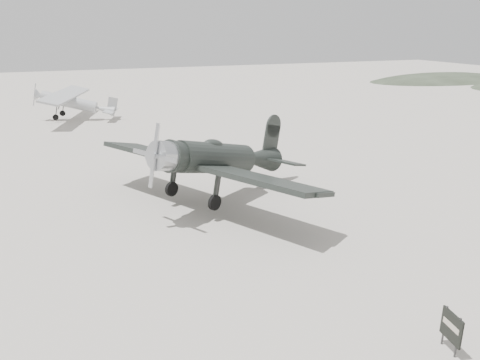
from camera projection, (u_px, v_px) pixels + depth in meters
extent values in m
plane|color=#ABA498|center=(253.00, 209.00, 22.21)|extent=(160.00, 160.00, 0.00)
ellipsoid|color=#2C3526|center=(443.00, 80.00, 74.88)|extent=(32.00, 16.00, 5.20)
cylinder|color=black|center=(214.00, 159.00, 22.29)|extent=(4.73, 3.49, 1.46)
cone|color=black|center=(259.00, 145.00, 24.79)|extent=(3.03, 2.50, 1.36)
cylinder|color=silver|center=(163.00, 174.00, 19.97)|extent=(1.45, 1.59, 1.30)
cone|color=silver|center=(152.00, 178.00, 19.52)|extent=(0.60, 0.69, 0.58)
cube|color=silver|center=(153.00, 177.00, 19.57)|extent=(0.15, 0.20, 2.72)
ellipsoid|color=black|center=(211.00, 147.00, 21.94)|extent=(1.35, 1.17, 0.48)
cube|color=black|center=(204.00, 170.00, 21.88)|extent=(7.95, 12.05, 0.23)
cube|color=black|center=(268.00, 141.00, 25.38)|extent=(3.12, 4.40, 0.10)
cube|color=black|center=(270.00, 124.00, 25.22)|extent=(1.15, 0.69, 1.88)
cylinder|color=black|center=(220.00, 208.00, 21.16)|extent=(0.70, 0.49, 0.71)
cylinder|color=black|center=(178.00, 194.00, 22.88)|extent=(0.70, 0.49, 0.71)
cylinder|color=#333333|center=(220.00, 193.00, 20.94)|extent=(0.16, 0.16, 1.46)
cylinder|color=#333333|center=(177.00, 181.00, 22.66)|extent=(0.16, 0.16, 1.46)
cylinder|color=black|center=(271.00, 149.00, 25.73)|extent=(0.24, 0.18, 0.23)
cylinder|color=#AAACAF|center=(69.00, 102.00, 42.65)|extent=(4.94, 2.48, 1.03)
cone|color=#AAACAF|center=(106.00, 102.00, 42.83)|extent=(1.89, 1.41, 0.93)
cone|color=#AAACAF|center=(39.00, 102.00, 42.50)|extent=(0.83, 1.10, 0.97)
cube|color=#AAACAF|center=(35.00, 102.00, 42.48)|extent=(0.08, 0.14, 2.06)
cube|color=#AAACAF|center=(64.00, 96.00, 42.45)|extent=(4.86, 10.33, 0.17)
cube|color=#AAACAF|center=(111.00, 101.00, 42.85)|extent=(1.78, 3.28, 0.07)
cube|color=#AAACAF|center=(111.00, 94.00, 42.66)|extent=(0.82, 0.33, 1.21)
cylinder|color=black|center=(59.00, 120.00, 42.08)|extent=(0.54, 0.29, 0.52)
cylinder|color=black|center=(66.00, 115.00, 44.03)|extent=(0.54, 0.29, 0.52)
cylinder|color=#333333|center=(59.00, 114.00, 41.91)|extent=(0.11, 0.11, 1.12)
cylinder|color=#333333|center=(65.00, 110.00, 43.86)|extent=(0.11, 0.11, 1.12)
cylinder|color=black|center=(113.00, 105.00, 42.96)|extent=(0.18, 0.11, 0.17)
cylinder|color=#333333|center=(458.00, 338.00, 12.09)|extent=(0.06, 0.06, 1.18)
cylinder|color=#333333|center=(444.00, 325.00, 12.60)|extent=(0.06, 0.06, 1.18)
cube|color=black|center=(452.00, 327.00, 12.30)|extent=(0.18, 0.82, 0.82)
cube|color=beige|center=(451.00, 326.00, 12.28)|extent=(0.11, 0.63, 0.16)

